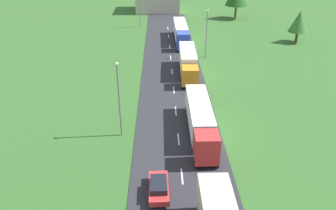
% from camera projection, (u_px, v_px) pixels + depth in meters
% --- Properties ---
extents(road, '(10.00, 140.00, 0.06)m').
position_uv_depth(road, '(182.00, 177.00, 33.21)').
color(road, '#2B2B30').
rests_on(road, ground).
extents(lane_marking_centre, '(0.16, 120.40, 0.01)m').
position_uv_depth(lane_marking_centre, '(185.00, 205.00, 29.81)').
color(lane_marking_centre, white).
rests_on(lane_marking_centre, road).
extents(truck_second, '(2.51, 13.25, 3.45)m').
position_uv_depth(truck_second, '(200.00, 119.00, 39.01)').
color(truck_second, red).
rests_on(truck_second, road).
extents(truck_third, '(2.76, 12.41, 3.75)m').
position_uv_depth(truck_third, '(188.00, 62.00, 55.55)').
color(truck_third, orange).
rests_on(truck_third, road).
extents(truck_fourth, '(2.60, 14.64, 3.55)m').
position_uv_depth(truck_fourth, '(181.00, 32.00, 71.68)').
color(truck_fourth, blue).
rests_on(truck_fourth, road).
extents(car_third, '(1.85, 4.24, 1.44)m').
position_uv_depth(car_third, '(159.00, 187.00, 30.70)').
color(car_third, red).
rests_on(car_third, road).
extents(lamppost_second, '(0.36, 0.36, 8.95)m').
position_uv_depth(lamppost_second, '(119.00, 97.00, 37.67)').
color(lamppost_second, slate).
rests_on(lamppost_second, ground).
extents(lamppost_third, '(0.36, 0.36, 8.81)m').
position_uv_depth(lamppost_third, '(207.00, 32.00, 61.53)').
color(lamppost_third, slate).
rests_on(lamppost_third, ground).
extents(lamppost_fourth, '(0.36, 0.36, 7.40)m').
position_uv_depth(lamppost_fourth, '(140.00, 10.00, 81.43)').
color(lamppost_fourth, slate).
rests_on(lamppost_fourth, ground).
extents(tree_birch, '(3.95, 3.95, 6.59)m').
position_uv_depth(tree_birch, '(299.00, 21.00, 70.39)').
color(tree_birch, '#513823').
rests_on(tree_birch, ground).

